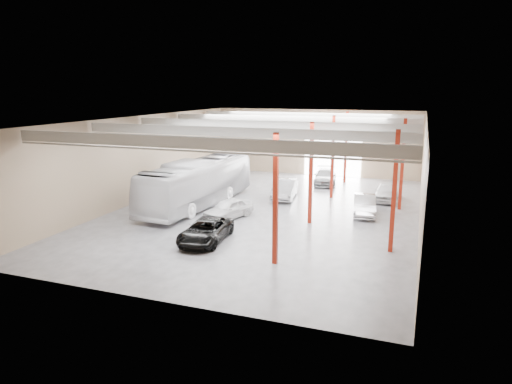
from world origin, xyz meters
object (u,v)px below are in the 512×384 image
Objects in this scene: car_row_b at (285,189)px; car_right_near at (364,205)px; car_row_c at (325,177)px; coach_bus at (198,183)px; car_row_a at (228,209)px; car_right_far at (386,191)px; black_sedan at (206,231)px.

car_row_b reaches higher than car_right_near.
car_row_b is at bearing -116.03° from car_row_c.
coach_bus is 12.98m from car_right_near.
car_row_a is 14.03m from car_right_far.
car_right_near is (4.98, -10.04, -0.00)m from car_row_c.
car_row_c is (3.38, 19.56, 0.05)m from black_sedan.
car_right_far is at bearing -47.72° from car_row_c.
coach_bus is at bearing 164.93° from car_row_a.
car_right_near is (12.82, 1.73, -1.13)m from coach_bus.
car_right_near is (7.05, -3.03, -0.07)m from car_row_b.
car_right_far reaches higher than car_row_c.
car_row_b is at bearing 94.30° from car_row_a.
coach_bus is at bearing 115.21° from black_sedan.
black_sedan is 1.12× the size of car_right_far.
car_right_far is (14.00, 6.93, -1.11)m from coach_bus.
car_row_a is at bearing -113.59° from car_row_b.
car_row_c is at bearing 75.68° from black_sedan.
car_right_near reaches higher than black_sedan.
car_right_far is at bearing 29.61° from coach_bus.
car_row_c is 11.21m from car_right_near.
car_row_b is 7.31m from car_row_c.
car_row_a is at bearing 93.68° from black_sedan.
coach_bus is 15.66m from car_right_far.
car_right_near is 1.01× the size of car_right_far.
car_right_far is (10.30, 9.53, 0.04)m from car_row_a.
car_right_far is (9.55, 14.73, 0.07)m from black_sedan.
car_row_b is 7.67m from car_right_near.
car_row_c is (7.83, 11.77, -1.12)m from coach_bus.
car_right_far is (1.18, 5.20, 0.02)m from car_right_near.
car_row_a is 14.95m from car_row_c.
black_sedan is 0.97× the size of car_row_c.
black_sedan is 1.01× the size of car_row_b.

